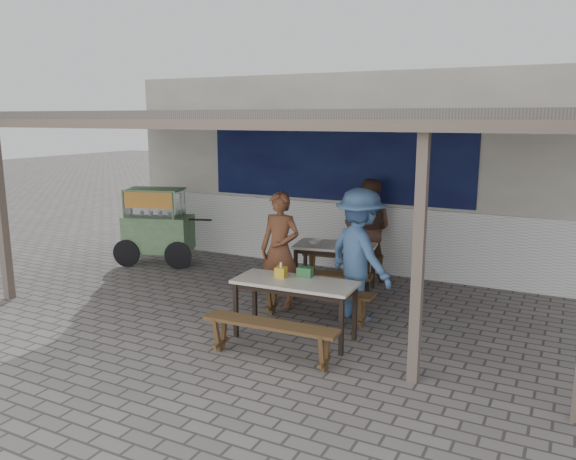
# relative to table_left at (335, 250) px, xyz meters

# --- Properties ---
(ground) EXTENTS (60.00, 60.00, 0.00)m
(ground) POSITION_rel_table_left_xyz_m (-0.40, -1.65, -0.67)
(ground) COLOR slate
(ground) RESTS_ON ground
(back_wall) EXTENTS (9.00, 1.28, 3.50)m
(back_wall) POSITION_rel_table_left_xyz_m (-0.40, 1.93, 1.05)
(back_wall) COLOR beige
(back_wall) RESTS_ON ground
(warung_roof) EXTENTS (9.00, 4.21, 2.81)m
(warung_roof) POSITION_rel_table_left_xyz_m (-0.38, -0.75, 2.05)
(warung_roof) COLOR #5C534E
(warung_roof) RESTS_ON ground
(table_left) EXTENTS (1.36, 0.93, 0.75)m
(table_left) POSITION_rel_table_left_xyz_m (0.00, 0.00, 0.00)
(table_left) COLOR beige
(table_left) RESTS_ON ground
(bench_left_street) EXTENTS (1.38, 0.52, 0.45)m
(bench_left_street) POSITION_rel_table_left_xyz_m (0.11, -0.61, -0.34)
(bench_left_street) COLOR brown
(bench_left_street) RESTS_ON ground
(bench_left_wall) EXTENTS (1.38, 0.52, 0.45)m
(bench_left_wall) POSITION_rel_table_left_xyz_m (-0.11, 0.61, -0.34)
(bench_left_wall) COLOR brown
(bench_left_wall) RESTS_ON ground
(table_right) EXTENTS (1.55, 0.71, 0.75)m
(table_right) POSITION_rel_table_left_xyz_m (0.33, -2.09, 0.00)
(table_right) COLOR beige
(table_right) RESTS_ON ground
(bench_right_street) EXTENTS (1.63, 0.37, 0.45)m
(bench_right_street) POSITION_rel_table_left_xyz_m (0.37, -2.79, -0.33)
(bench_right_street) COLOR brown
(bench_right_street) RESTS_ON ground
(bench_right_wall) EXTENTS (1.63, 0.37, 0.45)m
(bench_right_wall) POSITION_rel_table_left_xyz_m (0.29, -1.38, -0.33)
(bench_right_wall) COLOR brown
(bench_right_wall) RESTS_ON ground
(vendor_cart) EXTENTS (1.69, 1.07, 1.43)m
(vendor_cart) POSITION_rel_table_left_xyz_m (-3.63, 0.03, 0.11)
(vendor_cart) COLOR #6F9F6A
(vendor_cart) RESTS_ON ground
(patron_street_side) EXTENTS (0.62, 0.41, 1.68)m
(patron_street_side) POSITION_rel_table_left_xyz_m (-0.44, -1.03, 0.17)
(patron_street_side) COLOR brown
(patron_street_side) RESTS_ON ground
(patron_wall_side) EXTENTS (0.91, 0.76, 1.72)m
(patron_wall_side) POSITION_rel_table_left_xyz_m (0.23, 0.90, 0.19)
(patron_wall_side) COLOR #52352A
(patron_wall_side) RESTS_ON ground
(patron_right_table) EXTENTS (1.35, 1.20, 1.81)m
(patron_right_table) POSITION_rel_table_left_xyz_m (0.79, -1.04, 0.24)
(patron_right_table) COLOR #466B9F
(patron_right_table) RESTS_ON ground
(tissue_box) EXTENTS (0.15, 0.15, 0.13)m
(tissue_box) POSITION_rel_table_left_xyz_m (0.10, -2.02, 0.15)
(tissue_box) COLOR gold
(tissue_box) RESTS_ON table_right
(donation_box) EXTENTS (0.20, 0.14, 0.13)m
(donation_box) POSITION_rel_table_left_xyz_m (0.36, -1.87, 0.14)
(donation_box) COLOR #2E6839
(donation_box) RESTS_ON table_right
(condiment_jar) EXTENTS (0.08, 0.08, 0.09)m
(condiment_jar) POSITION_rel_table_left_xyz_m (0.23, 0.24, 0.12)
(condiment_jar) COLOR silver
(condiment_jar) RESTS_ON table_left
(condiment_bowl) EXTENTS (0.25, 0.25, 0.05)m
(condiment_bowl) POSITION_rel_table_left_xyz_m (-0.34, -0.03, 0.11)
(condiment_bowl) COLOR silver
(condiment_bowl) RESTS_ON table_left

